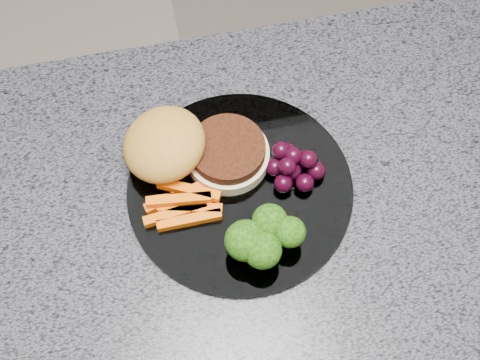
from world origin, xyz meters
name	(u,v)px	position (x,y,z in m)	size (l,w,h in m)	color
island_cabinet	(256,343)	(0.00, 0.00, 0.43)	(1.20, 0.60, 0.86)	#542E1C
countertop	(265,250)	(0.00, 0.00, 0.88)	(1.20, 0.60, 0.04)	#4E4E58
plate	(240,189)	(-0.01, 0.07, 0.90)	(0.26, 0.26, 0.01)	white
burger	(187,149)	(-0.07, 0.12, 0.93)	(0.17, 0.12, 0.05)	beige
carrot_sticks	(183,204)	(-0.08, 0.06, 0.91)	(0.09, 0.06, 0.02)	#F16004
broccoli	(263,238)	(-0.01, -0.01, 0.94)	(0.09, 0.07, 0.05)	#5E9335
grape_bunch	(294,165)	(0.05, 0.08, 0.92)	(0.07, 0.06, 0.04)	black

